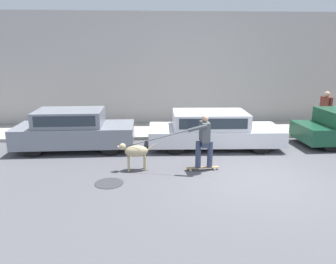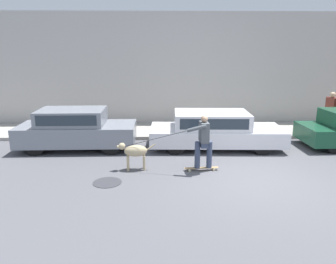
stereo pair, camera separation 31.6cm
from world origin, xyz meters
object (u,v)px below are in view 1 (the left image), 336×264
at_px(parked_car_0, 74,130).
at_px(skateboarder, 204,139).
at_px(parked_car_1, 213,130).
at_px(pedestrian_with_bag, 325,108).
at_px(dog, 135,152).

bearing_deg(parked_car_0, skateboarder, -29.55).
relative_size(parked_car_1, pedestrian_with_bag, 2.93).
relative_size(parked_car_0, pedestrian_with_bag, 2.51).
xyz_separation_m(parked_car_0, skateboarder, (4.09, -2.26, 0.23)).
distance_m(parked_car_0, skateboarder, 4.68).
xyz_separation_m(parked_car_1, skateboarder, (-0.70, -2.26, 0.28)).
distance_m(parked_car_0, parked_car_1, 4.79).
height_order(dog, skateboarder, skateboarder).
xyz_separation_m(parked_car_1, pedestrian_with_bag, (5.03, 1.89, 0.38)).
relative_size(parked_car_1, dog, 4.26).
distance_m(dog, skateboarder, 1.97).
relative_size(parked_car_0, dog, 3.65).
height_order(parked_car_1, skateboarder, skateboarder).
bearing_deg(parked_car_1, pedestrian_with_bag, 22.71).
height_order(parked_car_0, parked_car_1, parked_car_0).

